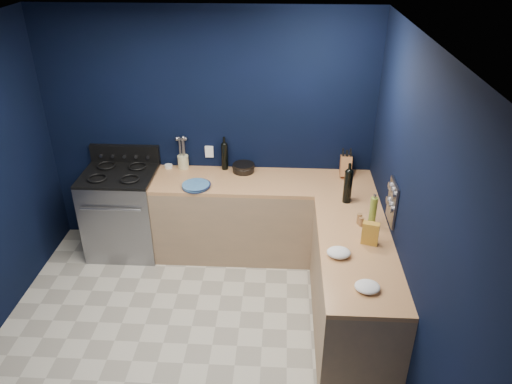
# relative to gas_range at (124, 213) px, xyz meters

# --- Properties ---
(floor) EXTENTS (3.50, 3.50, 0.02)m
(floor) POSITION_rel_gas_range_xyz_m (0.93, -1.42, -0.47)
(floor) COLOR beige
(floor) RESTS_ON ground
(ceiling) EXTENTS (3.50, 3.50, 0.02)m
(ceiling) POSITION_rel_gas_range_xyz_m (0.93, -1.42, 2.15)
(ceiling) COLOR silver
(ceiling) RESTS_ON ground
(wall_back) EXTENTS (3.50, 0.02, 2.60)m
(wall_back) POSITION_rel_gas_range_xyz_m (0.93, 0.34, 0.84)
(wall_back) COLOR black
(wall_back) RESTS_ON ground
(wall_right) EXTENTS (0.02, 3.50, 2.60)m
(wall_right) POSITION_rel_gas_range_xyz_m (2.69, -1.42, 0.84)
(wall_right) COLOR black
(wall_right) RESTS_ON ground
(cab_back) EXTENTS (2.30, 0.63, 0.86)m
(cab_back) POSITION_rel_gas_range_xyz_m (1.53, 0.02, -0.03)
(cab_back) COLOR #9F7D5B
(cab_back) RESTS_ON floor
(top_back) EXTENTS (2.30, 0.63, 0.04)m
(top_back) POSITION_rel_gas_range_xyz_m (1.53, 0.02, 0.42)
(top_back) COLOR #976037
(top_back) RESTS_ON cab_back
(cab_right) EXTENTS (0.63, 1.67, 0.86)m
(cab_right) POSITION_rel_gas_range_xyz_m (2.37, -1.13, -0.03)
(cab_right) COLOR #9F7D5B
(cab_right) RESTS_ON floor
(top_right) EXTENTS (0.63, 1.67, 0.04)m
(top_right) POSITION_rel_gas_range_xyz_m (2.37, -1.13, 0.42)
(top_right) COLOR #976037
(top_right) RESTS_ON cab_right
(gas_range) EXTENTS (0.76, 0.66, 0.92)m
(gas_range) POSITION_rel_gas_range_xyz_m (0.00, 0.00, 0.00)
(gas_range) COLOR gray
(gas_range) RESTS_ON floor
(oven_door) EXTENTS (0.59, 0.02, 0.42)m
(oven_door) POSITION_rel_gas_range_xyz_m (0.00, -0.32, -0.01)
(oven_door) COLOR black
(oven_door) RESTS_ON gas_range
(cooktop) EXTENTS (0.76, 0.66, 0.03)m
(cooktop) POSITION_rel_gas_range_xyz_m (0.00, 0.00, 0.48)
(cooktop) COLOR black
(cooktop) RESTS_ON gas_range
(backguard) EXTENTS (0.76, 0.06, 0.20)m
(backguard) POSITION_rel_gas_range_xyz_m (0.00, 0.30, 0.58)
(backguard) COLOR black
(backguard) RESTS_ON gas_range
(spice_panel) EXTENTS (0.02, 0.28, 0.38)m
(spice_panel) POSITION_rel_gas_range_xyz_m (2.67, -0.87, 0.72)
(spice_panel) COLOR gray
(spice_panel) RESTS_ON wall_right
(wall_outlet) EXTENTS (0.09, 0.02, 0.13)m
(wall_outlet) POSITION_rel_gas_range_xyz_m (0.93, 0.32, 0.62)
(wall_outlet) COLOR white
(wall_outlet) RESTS_ON wall_back
(plate_stack) EXTENTS (0.31, 0.31, 0.04)m
(plate_stack) POSITION_rel_gas_range_xyz_m (0.85, -0.17, 0.46)
(plate_stack) COLOR #3B649F
(plate_stack) RESTS_ON top_back
(ramekin) EXTENTS (0.11, 0.11, 0.03)m
(ramekin) POSITION_rel_gas_range_xyz_m (0.48, 0.27, 0.46)
(ramekin) COLOR white
(ramekin) RESTS_ON top_back
(utensil_crock) EXTENTS (0.15, 0.15, 0.15)m
(utensil_crock) POSITION_rel_gas_range_xyz_m (0.64, 0.27, 0.51)
(utensil_crock) COLOR beige
(utensil_crock) RESTS_ON top_back
(wine_bottle_back) EXTENTS (0.09, 0.09, 0.29)m
(wine_bottle_back) POSITION_rel_gas_range_xyz_m (1.10, 0.27, 0.59)
(wine_bottle_back) COLOR black
(wine_bottle_back) RESTS_ON top_back
(lemon_basket) EXTENTS (0.29, 0.29, 0.09)m
(lemon_basket) POSITION_rel_gas_range_xyz_m (1.31, 0.22, 0.48)
(lemon_basket) COLOR black
(lemon_basket) RESTS_ON top_back
(knife_block) EXTENTS (0.13, 0.26, 0.26)m
(knife_block) POSITION_rel_gas_range_xyz_m (2.40, 0.20, 0.55)
(knife_block) COLOR #975C30
(knife_block) RESTS_ON top_back
(wine_bottle_right) EXTENTS (0.09, 0.09, 0.33)m
(wine_bottle_right) POSITION_rel_gas_range_xyz_m (2.35, -0.38, 0.60)
(wine_bottle_right) COLOR black
(wine_bottle_right) RESTS_ON top_right
(oil_bottle) EXTENTS (0.08, 0.08, 0.27)m
(oil_bottle) POSITION_rel_gas_range_xyz_m (2.53, -0.78, 0.58)
(oil_bottle) COLOR olive
(oil_bottle) RESTS_ON top_right
(spice_jar_near) EXTENTS (0.06, 0.06, 0.10)m
(spice_jar_near) POSITION_rel_gas_range_xyz_m (2.42, -0.77, 0.49)
(spice_jar_near) COLOR olive
(spice_jar_near) RESTS_ON top_right
(spice_jar_far) EXTENTS (0.05, 0.05, 0.08)m
(spice_jar_far) POSITION_rel_gas_range_xyz_m (2.44, -0.81, 0.48)
(spice_jar_far) COLOR olive
(spice_jar_far) RESTS_ON top_right
(crouton_bag) EXTENTS (0.15, 0.10, 0.20)m
(crouton_bag) POSITION_rel_gas_range_xyz_m (2.47, -1.08, 0.54)
(crouton_bag) COLOR #B84C24
(crouton_bag) RESTS_ON top_right
(towel_front) EXTENTS (0.23, 0.21, 0.07)m
(towel_front) POSITION_rel_gas_range_xyz_m (2.20, -1.28, 0.47)
(towel_front) COLOR white
(towel_front) RESTS_ON top_right
(towel_end) EXTENTS (0.19, 0.17, 0.06)m
(towel_end) POSITION_rel_gas_range_xyz_m (2.37, -1.69, 0.47)
(towel_end) COLOR white
(towel_end) RESTS_ON top_right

